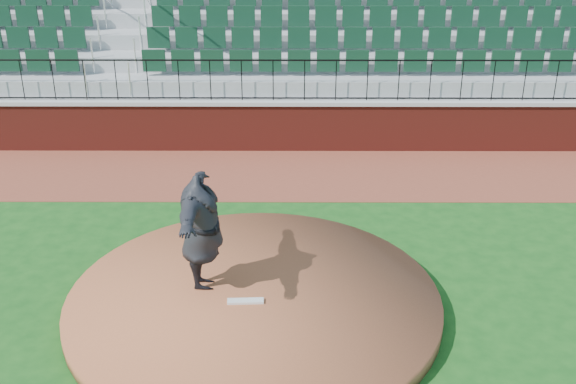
% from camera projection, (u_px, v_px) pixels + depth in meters
% --- Properties ---
extents(ground, '(90.00, 90.00, 0.00)m').
position_uv_depth(ground, '(288.00, 301.00, 11.72)').
color(ground, '#144815').
rests_on(ground, ground).
extents(warning_track, '(34.00, 3.20, 0.01)m').
position_uv_depth(warning_track, '(289.00, 173.00, 16.63)').
color(warning_track, brown).
rests_on(warning_track, ground).
extents(field_wall, '(34.00, 0.35, 1.20)m').
position_uv_depth(field_wall, '(289.00, 127.00, 17.84)').
color(field_wall, maroon).
rests_on(field_wall, ground).
extents(wall_cap, '(34.00, 0.45, 0.10)m').
position_uv_depth(wall_cap, '(289.00, 102.00, 17.57)').
color(wall_cap, '#B7B7B7').
rests_on(wall_cap, field_wall).
extents(wall_railing, '(34.00, 0.05, 1.00)m').
position_uv_depth(wall_railing, '(289.00, 80.00, 17.34)').
color(wall_railing, black).
rests_on(wall_railing, wall_cap).
extents(seating_stands, '(34.00, 5.10, 4.60)m').
position_uv_depth(seating_stands, '(289.00, 36.00, 19.61)').
color(seating_stands, gray).
rests_on(seating_stands, ground).
extents(concourse_wall, '(34.00, 0.50, 5.50)m').
position_uv_depth(concourse_wall, '(289.00, 2.00, 21.97)').
color(concourse_wall, maroon).
rests_on(concourse_wall, ground).
extents(pitchers_mound, '(6.03, 6.03, 0.25)m').
position_uv_depth(pitchers_mound, '(254.00, 302.00, 11.47)').
color(pitchers_mound, brown).
rests_on(pitchers_mound, ground).
extents(pitching_rubber, '(0.58, 0.17, 0.04)m').
position_uv_depth(pitching_rubber, '(245.00, 301.00, 11.23)').
color(pitching_rubber, silver).
rests_on(pitching_rubber, pitchers_mound).
extents(pitcher, '(0.71, 2.46, 1.99)m').
position_uv_depth(pitcher, '(202.00, 232.00, 11.27)').
color(pitcher, black).
rests_on(pitcher, pitchers_mound).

